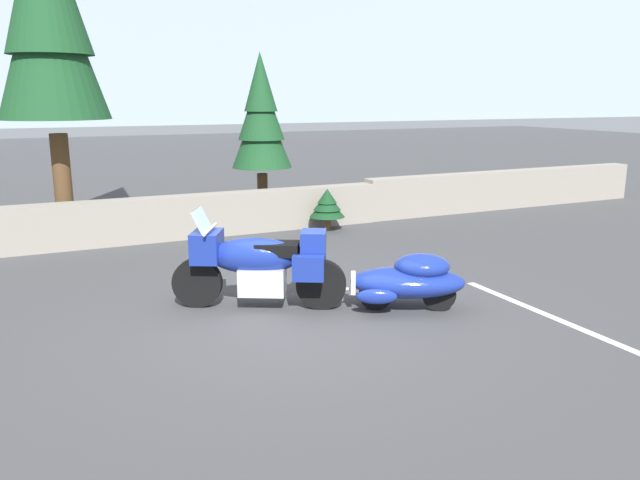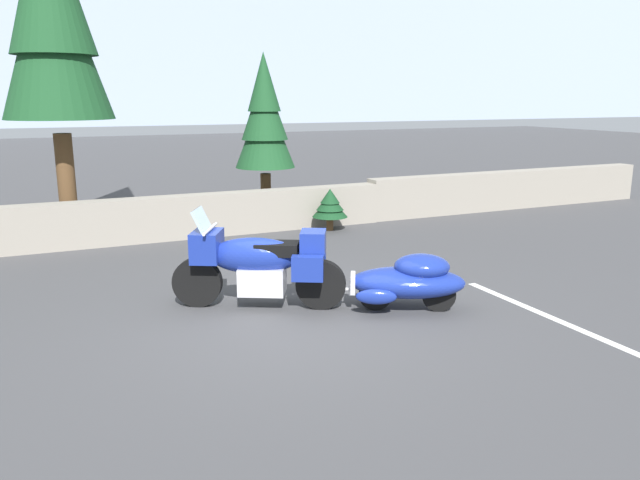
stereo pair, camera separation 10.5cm
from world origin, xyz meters
The scene contains 9 objects.
ground_plane centered at (0.00, 0.00, 0.00)m, with size 80.00×80.00×0.00m, color #424244.
stone_guard_wall centered at (-0.36, 5.21, 0.45)m, with size 24.00×0.50×0.94m.
distant_ridgeline centered at (0.00, 95.21, 8.00)m, with size 240.00×80.00×16.00m, color #99A8BF.
touring_motorcycle centered at (-0.25, 0.60, 0.62)m, with size 2.11×1.37×1.33m.
car_shaped_trailer centered at (1.50, -0.32, 0.41)m, with size 2.12×1.35×0.76m.
pine_tree_tall centered at (-2.30, 6.16, 4.46)m, with size 2.03×2.03×7.12m.
pine_tree_secondary centered at (1.85, 6.23, 2.31)m, with size 1.32×1.32×3.69m.
pine_sapling_near centered at (2.71, 4.66, 0.55)m, with size 0.74×0.74×0.88m.
parking_stripe_marker centered at (3.01, -1.50, 0.00)m, with size 0.12×3.60×0.01m, color silver.
Camera 1 is at (-2.84, -6.90, 2.74)m, focal length 34.98 mm.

